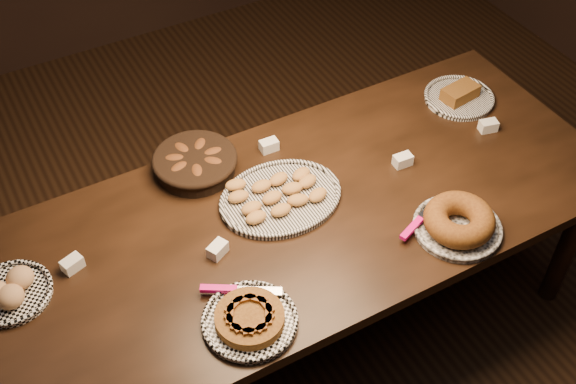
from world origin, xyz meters
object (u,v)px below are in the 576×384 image
madeleine_platter (279,196)px  bundt_cake_plate (458,222)px  apple_tart_plate (249,319)px  buffet_table (301,225)px

madeleine_platter → bundt_cake_plate: bundt_cake_plate is taller
apple_tart_plate → madeleine_platter: bearing=44.7°
buffet_table → apple_tart_plate: apple_tart_plate is taller
buffet_table → apple_tart_plate: (-0.38, -0.34, 0.10)m
madeleine_platter → bundt_cake_plate: bearing=-37.2°
apple_tart_plate → bundt_cake_plate: (0.81, -0.01, 0.02)m
apple_tart_plate → bundt_cake_plate: 0.81m
buffet_table → bundt_cake_plate: 0.56m
buffet_table → apple_tart_plate: size_ratio=6.99×
madeleine_platter → apple_tart_plate: bearing=-123.3°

